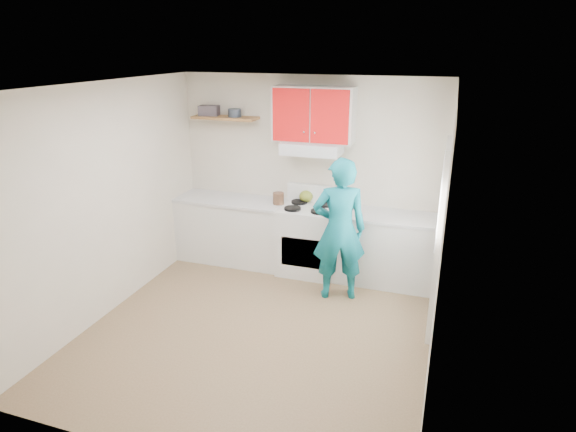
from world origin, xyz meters
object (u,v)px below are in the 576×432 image
(tin, at_px, (235,113))
(person, at_px, (339,230))
(crock, at_px, (278,199))
(kettle, at_px, (306,196))
(stove, at_px, (308,240))

(tin, bearing_deg, person, -24.07)
(tin, bearing_deg, crock, -12.84)
(kettle, bearing_deg, stove, -72.42)
(kettle, relative_size, crock, 1.07)
(crock, distance_m, person, 1.14)
(kettle, bearing_deg, crock, -155.23)
(stove, distance_m, person, 0.89)
(stove, relative_size, tin, 5.23)
(tin, height_order, person, tin)
(stove, bearing_deg, tin, 171.39)
(tin, relative_size, crock, 0.98)
(crock, height_order, person, person)
(stove, xyz_separation_m, person, (0.54, -0.57, 0.42))
(stove, bearing_deg, person, -46.37)
(stove, relative_size, kettle, 4.81)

